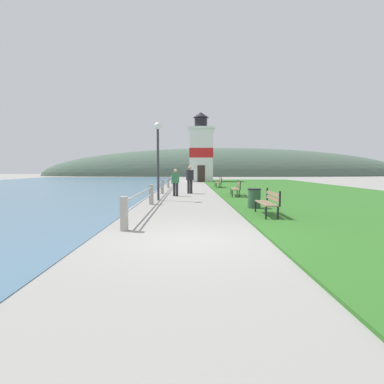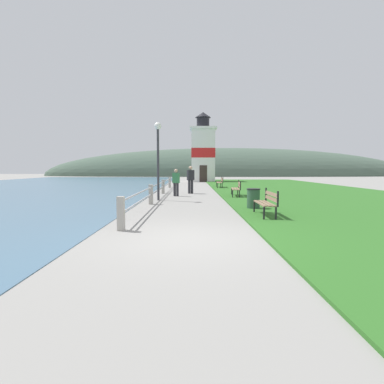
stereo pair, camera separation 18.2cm
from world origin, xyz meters
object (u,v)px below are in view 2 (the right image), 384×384
object	(u,v)px
park_bench_far	(220,182)
park_bench_near	(267,201)
park_bench_midway	(237,188)
lamp_post	(158,147)
trash_bin	(253,199)
person_by_railing	(176,181)
lighthouse	(203,152)
person_strolling	(190,179)

from	to	relation	value
park_bench_far	park_bench_near	bearing A→B (deg)	92.38
park_bench_midway	lamp_post	distance (m)	5.15
trash_bin	park_bench_far	bearing A→B (deg)	90.39
person_by_railing	trash_bin	xyz separation A→B (m)	(3.39, -5.73, -0.44)
trash_bin	lighthouse	bearing A→B (deg)	92.49
lighthouse	park_bench_far	bearing A→B (deg)	-85.31
person_by_railing	lamp_post	xyz separation A→B (m)	(-0.79, -2.27, 1.87)
lighthouse	person_by_railing	xyz separation A→B (m)	(-2.29, -19.57, -2.83)
park_bench_midway	park_bench_far	world-z (taller)	same
park_bench_near	park_bench_far	xyz separation A→B (m)	(-0.16, 14.85, 0.00)
park_bench_midway	person_strolling	distance (m)	3.59
lighthouse	lamp_post	size ratio (longest dim) A/B	2.14
park_bench_midway	park_bench_near	bearing A→B (deg)	95.55
lighthouse	person_strolling	size ratio (longest dim) A/B	4.75
lighthouse	person_strolling	bearing A→B (deg)	-94.65
park_bench_near	park_bench_far	size ratio (longest dim) A/B	0.88
person_by_railing	lamp_post	size ratio (longest dim) A/B	0.40
lighthouse	person_by_railing	world-z (taller)	lighthouse
lamp_post	lighthouse	bearing A→B (deg)	81.98
person_strolling	trash_bin	distance (m)	8.04
lighthouse	park_bench_near	bearing A→B (deg)	-87.52
park_bench_midway	park_bench_far	size ratio (longest dim) A/B	1.05
park_bench_near	person_by_railing	xyz separation A→B (m)	(-3.46, 7.59, 0.33)
park_bench_midway	person_by_railing	xyz separation A→B (m)	(-3.52, 0.48, 0.33)
lighthouse	lamp_post	distance (m)	22.08
park_bench_far	person_strolling	bearing A→B (deg)	67.27
lighthouse	lamp_post	world-z (taller)	lighthouse
park_bench_midway	park_bench_far	bearing A→B (deg)	-82.41
park_bench_midway	lighthouse	size ratio (longest dim) A/B	0.23
park_bench_far	trash_bin	distance (m)	12.99
park_bench_far	lighthouse	distance (m)	12.76
person_strolling	trash_bin	bearing A→B (deg)	172.98
park_bench_far	lamp_post	size ratio (longest dim) A/B	0.47
park_bench_midway	person_strolling	xyz separation A→B (m)	(-2.67, 2.36, 0.43)
park_bench_far	lamp_post	distance (m)	10.59
person_strolling	lamp_post	distance (m)	4.80
park_bench_midway	trash_bin	size ratio (longest dim) A/B	2.35
park_bench_near	lamp_post	xyz separation A→B (m)	(-4.25, 5.33, 2.20)
park_bench_near	trash_bin	distance (m)	1.87
person_by_railing	lighthouse	bearing A→B (deg)	12.30
park_bench_far	person_by_railing	world-z (taller)	person_by_railing
park_bench_far	lighthouse	size ratio (longest dim) A/B	0.22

